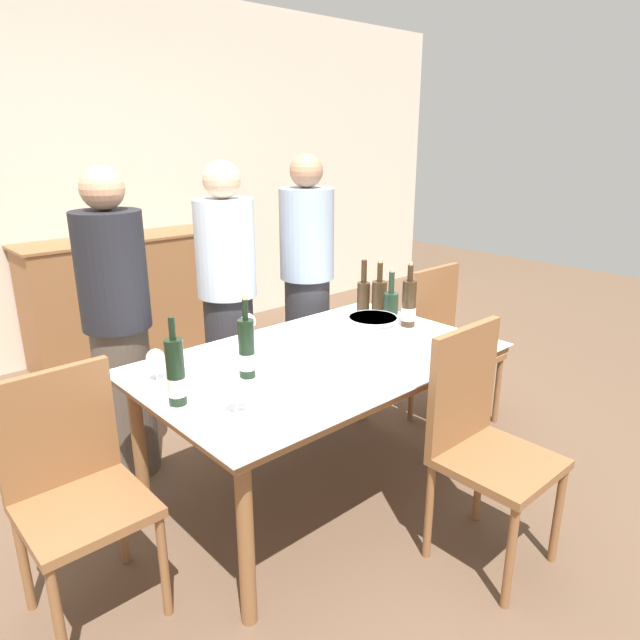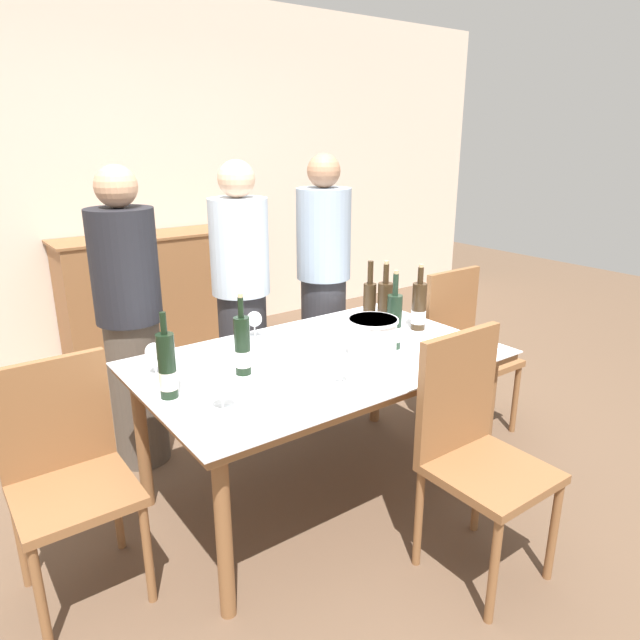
# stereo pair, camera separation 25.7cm
# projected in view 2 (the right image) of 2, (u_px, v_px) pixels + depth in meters

# --- Properties ---
(ground_plane) EXTENTS (12.00, 12.00, 0.00)m
(ground_plane) POSITION_uv_depth(u_px,v_px,m) (320.00, 492.00, 2.86)
(ground_plane) COLOR brown
(back_wall) EXTENTS (8.00, 0.10, 2.80)m
(back_wall) POSITION_uv_depth(u_px,v_px,m) (117.00, 176.00, 4.52)
(back_wall) COLOR beige
(back_wall) RESTS_ON ground_plane
(sideboard_cabinet) EXTENTS (1.51, 0.46, 0.96)m
(sideboard_cabinet) POSITION_uv_depth(u_px,v_px,m) (157.00, 293.00, 4.65)
(sideboard_cabinet) COLOR brown
(sideboard_cabinet) RESTS_ON ground_plane
(dining_table) EXTENTS (1.64, 1.02, 0.73)m
(dining_table) POSITION_uv_depth(u_px,v_px,m) (320.00, 370.00, 2.65)
(dining_table) COLOR brown
(dining_table) RESTS_ON ground_plane
(ice_bucket) EXTENTS (0.23, 0.23, 0.20)m
(ice_bucket) POSITION_uv_depth(u_px,v_px,m) (373.00, 338.00, 2.57)
(ice_bucket) COLOR white
(ice_bucket) RESTS_ON dining_table
(wine_bottle_0) EXTENTS (0.07, 0.07, 0.35)m
(wine_bottle_0) POSITION_uv_depth(u_px,v_px,m) (167.00, 368.00, 2.19)
(wine_bottle_0) COLOR black
(wine_bottle_0) RESTS_ON dining_table
(wine_bottle_1) EXTENTS (0.07, 0.07, 0.36)m
(wine_bottle_1) POSITION_uv_depth(u_px,v_px,m) (242.00, 347.00, 2.41)
(wine_bottle_1) COLOR black
(wine_bottle_1) RESTS_ON dining_table
(wine_bottle_2) EXTENTS (0.06, 0.06, 0.39)m
(wine_bottle_2) POSITION_uv_depth(u_px,v_px,m) (369.00, 311.00, 2.85)
(wine_bottle_2) COLOR #332314
(wine_bottle_2) RESTS_ON dining_table
(wine_bottle_3) EXTENTS (0.07, 0.07, 0.38)m
(wine_bottle_3) POSITION_uv_depth(u_px,v_px,m) (394.00, 323.00, 2.71)
(wine_bottle_3) COLOR #1E3323
(wine_bottle_3) RESTS_ON dining_table
(wine_bottle_4) EXTENTS (0.08, 0.08, 0.40)m
(wine_bottle_4) POSITION_uv_depth(u_px,v_px,m) (384.00, 313.00, 2.82)
(wine_bottle_4) COLOR #332314
(wine_bottle_4) RESTS_ON dining_table
(wine_bottle_5) EXTENTS (0.08, 0.08, 0.35)m
(wine_bottle_5) POSITION_uv_depth(u_px,v_px,m) (419.00, 307.00, 2.98)
(wine_bottle_5) COLOR #332314
(wine_bottle_5) RESTS_ON dining_table
(wine_glass_0) EXTENTS (0.07, 0.07, 0.14)m
(wine_glass_0) POSITION_uv_depth(u_px,v_px,m) (341.00, 361.00, 2.31)
(wine_glass_0) COLOR white
(wine_glass_0) RESTS_ON dining_table
(wine_glass_1) EXTENTS (0.08, 0.08, 0.14)m
(wine_glass_1) POSITION_uv_depth(u_px,v_px,m) (254.00, 320.00, 2.86)
(wine_glass_1) COLOR white
(wine_glass_1) RESTS_ON dining_table
(wine_glass_2) EXTENTS (0.08, 0.08, 0.14)m
(wine_glass_2) POSITION_uv_depth(u_px,v_px,m) (154.00, 353.00, 2.41)
(wine_glass_2) COLOR white
(wine_glass_2) RESTS_ON dining_table
(wine_glass_3) EXTENTS (0.09, 0.09, 0.14)m
(wine_glass_3) POSITION_uv_depth(u_px,v_px,m) (222.00, 386.00, 2.10)
(wine_glass_3) COLOR white
(wine_glass_3) RESTS_ON dining_table
(chair_left_end) EXTENTS (0.42, 0.42, 0.92)m
(chair_left_end) POSITION_uv_depth(u_px,v_px,m) (66.00, 465.00, 2.13)
(chair_left_end) COLOR brown
(chair_left_end) RESTS_ON ground_plane
(chair_right_end) EXTENTS (0.42, 0.42, 0.95)m
(chair_right_end) POSITION_uv_depth(u_px,v_px,m) (462.00, 341.00, 3.39)
(chair_right_end) COLOR brown
(chair_right_end) RESTS_ON ground_plane
(chair_near_front) EXTENTS (0.42, 0.42, 0.98)m
(chair_near_front) POSITION_uv_depth(u_px,v_px,m) (474.00, 441.00, 2.24)
(chair_near_front) COLOR brown
(chair_near_front) RESTS_ON ground_plane
(person_host) EXTENTS (0.33, 0.33, 1.58)m
(person_host) POSITION_uv_depth(u_px,v_px,m) (131.00, 323.00, 2.92)
(person_host) COLOR #51473D
(person_host) RESTS_ON ground_plane
(person_guest_left) EXTENTS (0.33, 0.33, 1.58)m
(person_guest_left) POSITION_uv_depth(u_px,v_px,m) (242.00, 302.00, 3.28)
(person_guest_left) COLOR #2D2D33
(person_guest_left) RESTS_ON ground_plane
(person_guest_right) EXTENTS (0.33, 0.33, 1.61)m
(person_guest_right) POSITION_uv_depth(u_px,v_px,m) (324.00, 288.00, 3.54)
(person_guest_right) COLOR #2D2D33
(person_guest_right) RESTS_ON ground_plane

